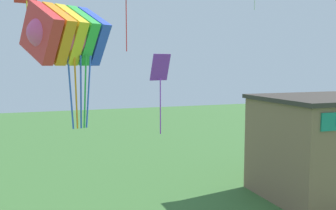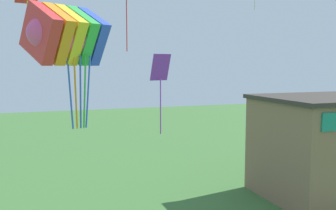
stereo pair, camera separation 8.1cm
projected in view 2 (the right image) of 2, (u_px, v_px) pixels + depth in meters
seaside_building at (324, 147)px, 21.92m from camera, size 7.26×6.27×5.95m
kite_rainbow_parafoil at (66, 35)px, 11.84m from camera, size 3.22×2.97×4.00m
kite_purple_streamer at (160, 76)px, 16.26m from camera, size 0.92×0.55×3.51m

